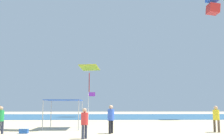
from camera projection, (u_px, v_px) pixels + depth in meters
ground at (139, 135)px, 17.28m from camera, size 110.00×110.00×0.10m
ocean_strip at (118, 116)px, 43.39m from camera, size 110.00×20.26×0.03m
canopy_tent at (64, 101)px, 21.61m from camera, size 2.80×3.19×2.33m
person_near_tent at (85, 121)px, 15.06m from camera, size 0.42×0.43×1.75m
person_leftmost at (216, 117)px, 18.71m from camera, size 0.44×0.44×1.86m
person_rightmost at (1, 118)px, 17.53m from camera, size 0.44×0.44×1.83m
person_far_shore at (111, 117)px, 17.86m from camera, size 0.46×0.47×1.92m
banner_flag at (89, 106)px, 22.51m from camera, size 0.61×0.06×3.01m
cooler_box at (24, 131)px, 17.78m from camera, size 0.57×0.37×0.35m
kite_diamond_yellow at (89, 69)px, 42.05m from camera, size 3.43×3.40×4.25m
kite_box_blue at (213, 3)px, 36.55m from camera, size 1.64×1.53×3.17m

